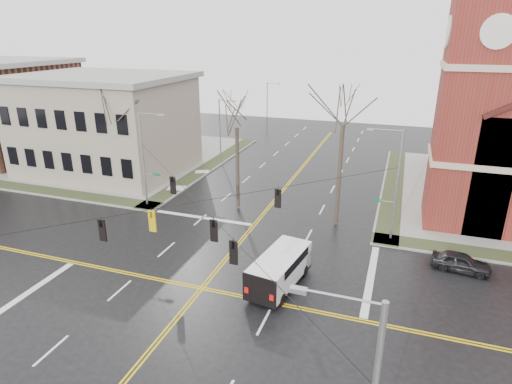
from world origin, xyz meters
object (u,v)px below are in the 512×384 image
(parked_car_a, at_px, (461,262))
(tree_ne, at_px, (343,118))
(streetlight_north_a, at_px, (221,128))
(cargo_van, at_px, (281,266))
(tree_nw_far, at_px, (121,114))
(tree_nw_near, at_px, (237,122))
(streetlight_north_b, at_px, (268,105))
(signal_pole_ne, at_px, (395,183))
(signal_pole_nw, at_px, (144,157))

(parked_car_a, xyz_separation_m, tree_ne, (-9.63, 5.01, 8.76))
(streetlight_north_a, height_order, tree_ne, tree_ne)
(cargo_van, bearing_deg, tree_nw_far, 159.18)
(streetlight_north_a, relative_size, tree_nw_near, 0.69)
(streetlight_north_b, height_order, tree_ne, tree_ne)
(tree_nw_near, bearing_deg, streetlight_north_b, 102.95)
(signal_pole_ne, distance_m, tree_nw_far, 26.38)
(streetlight_north_b, bearing_deg, tree_ne, -63.45)
(streetlight_north_b, relative_size, tree_ne, 0.61)
(tree_ne, bearing_deg, tree_nw_near, 176.10)
(signal_pole_ne, height_order, streetlight_north_b, signal_pole_ne)
(signal_pole_ne, distance_m, signal_pole_nw, 22.64)
(parked_car_a, bearing_deg, signal_pole_nw, 90.16)
(streetlight_north_b, height_order, parked_car_a, streetlight_north_b)
(cargo_van, relative_size, tree_nw_near, 0.54)
(cargo_van, xyz_separation_m, tree_nw_far, (-19.58, 11.11, 7.11))
(signal_pole_nw, relative_size, tree_nw_near, 0.78)
(streetlight_north_a, relative_size, tree_nw_far, 0.69)
(tree_ne, bearing_deg, signal_pole_nw, -174.95)
(signal_pole_nw, distance_m, streetlight_north_a, 16.52)
(cargo_van, height_order, tree_ne, tree_ne)
(cargo_van, distance_m, parked_car_a, 13.00)
(tree_nw_far, xyz_separation_m, tree_ne, (21.55, -0.27, 1.00))
(signal_pole_ne, relative_size, parked_car_a, 2.27)
(cargo_van, relative_size, tree_nw_far, 0.53)
(signal_pole_nw, height_order, tree_nw_near, tree_nw_near)
(streetlight_north_a, distance_m, cargo_van, 30.19)
(streetlight_north_a, xyz_separation_m, tree_nw_near, (7.87, -14.25, 3.90))
(parked_car_a, distance_m, tree_ne, 13.94)
(signal_pole_ne, relative_size, cargo_van, 1.45)
(cargo_van, bearing_deg, signal_pole_ne, 63.59)
(signal_pole_nw, bearing_deg, streetlight_north_a, 87.68)
(parked_car_a, distance_m, tree_nw_far, 32.56)
(streetlight_north_a, relative_size, tree_ne, 0.61)
(signal_pole_ne, height_order, tree_nw_far, tree_nw_far)
(signal_pole_nw, xyz_separation_m, tree_ne, (18.11, 1.60, 4.49))
(tree_nw_near, relative_size, tree_ne, 0.89)
(streetlight_north_a, height_order, streetlight_north_b, same)
(streetlight_north_b, distance_m, tree_nw_far, 35.10)
(signal_pole_nw, xyz_separation_m, tree_nw_near, (8.54, 2.25, 3.42))
(cargo_van, distance_m, tree_nw_near, 15.47)
(tree_ne, bearing_deg, streetlight_north_b, 116.55)
(parked_car_a, bearing_deg, cargo_van, 123.86)
(tree_ne, bearing_deg, parked_car_a, -27.49)
(signal_pole_ne, bearing_deg, tree_nw_far, 175.90)
(signal_pole_nw, xyz_separation_m, streetlight_north_a, (0.67, 16.50, -0.48))
(signal_pole_ne, xyz_separation_m, tree_nw_far, (-26.08, 1.87, 3.49))
(signal_pole_nw, height_order, tree_ne, tree_ne)
(cargo_van, xyz_separation_m, tree_ne, (1.97, 10.84, 8.10))
(tree_nw_near, bearing_deg, cargo_van, -56.54)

